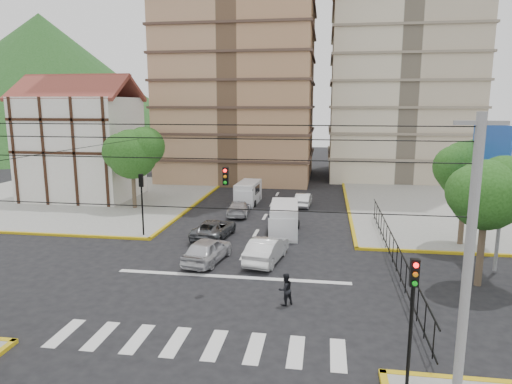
% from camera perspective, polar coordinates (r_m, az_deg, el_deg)
% --- Properties ---
extents(ground, '(160.00, 160.00, 0.00)m').
position_cam_1_polar(ground, '(24.46, -3.62, -11.56)').
color(ground, black).
rests_on(ground, ground).
extents(sidewalk_nw, '(26.00, 26.00, 0.15)m').
position_cam_1_polar(sidewalk_nw, '(49.76, -21.55, -0.59)').
color(sidewalk_nw, gray).
rests_on(sidewalk_nw, ground).
extents(sidewalk_ne, '(26.00, 26.00, 0.15)m').
position_cam_1_polar(sidewalk_ne, '(45.65, 27.79, -2.08)').
color(sidewalk_ne, gray).
rests_on(sidewalk_ne, ground).
extents(crosswalk_stripes, '(12.00, 2.40, 0.01)m').
position_cam_1_polar(crosswalk_stripes, '(19.22, -7.62, -18.25)').
color(crosswalk_stripes, silver).
rests_on(crosswalk_stripes, ground).
extents(stop_line, '(13.00, 0.40, 0.01)m').
position_cam_1_polar(stop_line, '(25.55, -3.04, -10.53)').
color(stop_line, silver).
rests_on(stop_line, ground).
extents(tudor_building, '(10.80, 8.05, 12.23)m').
position_cam_1_polar(tudor_building, '(48.56, -20.95, 5.36)').
color(tudor_building, silver).
rests_on(tudor_building, ground).
extents(distant_hill, '(70.00, 70.00, 28.00)m').
position_cam_1_polar(distant_hill, '(109.94, -24.97, 12.35)').
color(distant_hill, '#1C4B19').
rests_on(distant_hill, ground).
extents(park_fence, '(0.10, 22.50, 1.66)m').
position_cam_1_polar(park_fence, '(28.46, 16.65, -8.72)').
color(park_fence, black).
rests_on(park_fence, ground).
extents(billboard, '(0.36, 6.20, 8.10)m').
position_cam_1_polar(billboard, '(29.84, 27.32, 3.27)').
color(billboard, slate).
rests_on(billboard, ground).
extents(tree_park_a, '(4.41, 3.60, 6.83)m').
position_cam_1_polar(tree_park_a, '(25.80, 27.01, 0.05)').
color(tree_park_a, '#473828').
rests_on(tree_park_a, ground).
extents(tree_park_c, '(4.65, 3.80, 7.25)m').
position_cam_1_polar(tree_park_c, '(32.66, 24.97, 2.85)').
color(tree_park_c, '#473828').
rests_on(tree_park_c, ground).
extents(tree_tudor, '(5.39, 4.40, 7.43)m').
position_cam_1_polar(tree_tudor, '(41.83, -15.11, 4.88)').
color(tree_tudor, '#473828').
rests_on(tree_tudor, ground).
extents(traffic_light_se, '(0.28, 0.22, 4.40)m').
position_cam_1_polar(traffic_light_se, '(15.84, 18.97, -12.86)').
color(traffic_light_se, black).
rests_on(traffic_light_se, ground).
extents(traffic_light_nw, '(0.28, 0.22, 4.40)m').
position_cam_1_polar(traffic_light_nw, '(33.05, -14.10, -0.28)').
color(traffic_light_nw, black).
rests_on(traffic_light_nw, ground).
extents(traffic_light_hanging, '(18.00, 9.12, 0.92)m').
position_cam_1_polar(traffic_light_hanging, '(20.91, -5.00, 1.41)').
color(traffic_light_hanging, black).
rests_on(traffic_light_hanging, ground).
extents(utility_pole_se, '(1.40, 0.28, 9.00)m').
position_cam_1_polar(utility_pole_se, '(14.44, 24.96, -8.60)').
color(utility_pole_se, slate).
rests_on(utility_pole_se, ground).
extents(van_right_lane, '(2.26, 5.02, 2.21)m').
position_cam_1_polar(van_right_lane, '(33.17, 3.51, -3.54)').
color(van_right_lane, silver).
rests_on(van_right_lane, ground).
extents(van_left_lane, '(2.02, 4.64, 2.05)m').
position_cam_1_polar(van_left_lane, '(43.36, -1.04, -0.18)').
color(van_left_lane, silver).
rests_on(van_left_lane, ground).
extents(car_silver_front_left, '(2.50, 4.68, 1.52)m').
position_cam_1_polar(car_silver_front_left, '(27.68, -6.09, -7.21)').
color(car_silver_front_left, silver).
rests_on(car_silver_front_left, ground).
extents(car_white_front_right, '(2.35, 4.83, 1.53)m').
position_cam_1_polar(car_white_front_right, '(27.64, 1.34, -7.17)').
color(car_white_front_right, white).
rests_on(car_white_front_right, ground).
extents(car_grey_mid_left, '(2.70, 4.92, 1.31)m').
position_cam_1_polar(car_grey_mid_left, '(32.62, -5.26, -4.58)').
color(car_grey_mid_left, '#56595D').
rests_on(car_grey_mid_left, ground).
extents(car_silver_rear_left, '(2.09, 4.44, 1.25)m').
position_cam_1_polar(car_silver_rear_left, '(38.98, -2.16, -2.02)').
color(car_silver_rear_left, silver).
rests_on(car_silver_rear_left, ground).
extents(car_darkgrey_mid_right, '(1.85, 3.81, 1.25)m').
position_cam_1_polar(car_darkgrey_mid_right, '(38.17, 3.29, -2.30)').
color(car_darkgrey_mid_right, '#232326').
rests_on(car_darkgrey_mid_right, ground).
extents(car_white_rear_right, '(1.54, 3.83, 1.24)m').
position_cam_1_polar(car_white_rear_right, '(42.64, 5.94, -0.95)').
color(car_white_rear_right, white).
rests_on(car_white_rear_right, ground).
extents(pedestrian_crosswalk, '(0.96, 0.94, 1.56)m').
position_cam_1_polar(pedestrian_crosswalk, '(21.97, 3.69, -12.04)').
color(pedestrian_crosswalk, black).
rests_on(pedestrian_crosswalk, ground).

